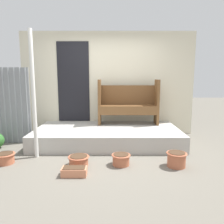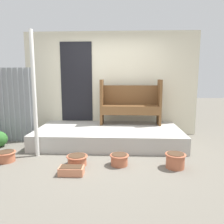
{
  "view_description": "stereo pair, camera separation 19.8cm",
  "coord_description": "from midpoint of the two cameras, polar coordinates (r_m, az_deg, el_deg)",
  "views": [
    {
      "loc": [
        0.15,
        -3.99,
        1.47
      ],
      "look_at": [
        0.14,
        0.28,
        0.79
      ],
      "focal_mm": 35.0,
      "sensor_mm": 36.0,
      "label": 1
    },
    {
      "loc": [
        0.34,
        -3.99,
        1.47
      ],
      "look_at": [
        0.14,
        0.28,
        0.79
      ],
      "focal_mm": 35.0,
      "sensor_mm": 36.0,
      "label": 2
    }
  ],
  "objects": [
    {
      "name": "flower_pot_middle",
      "position": [
        3.8,
        -7.6,
        -12.23
      ],
      "size": [
        0.36,
        0.36,
        0.17
      ],
      "color": "#B26042",
      "rests_on": "ground_plane"
    },
    {
      "name": "support_post",
      "position": [
        4.18,
        -18.38,
        4.19
      ],
      "size": [
        0.07,
        0.07,
        2.3
      ],
      "color": "silver",
      "rests_on": "ground_plane"
    },
    {
      "name": "flower_pot_left",
      "position": [
        4.29,
        -24.75,
        -10.38
      ],
      "size": [
        0.34,
        0.34,
        0.18
      ],
      "color": "#B26042",
      "rests_on": "ground_plane"
    },
    {
      "name": "house_wall",
      "position": [
        5.64,
        0.26,
        7.34
      ],
      "size": [
        4.38,
        0.08,
        2.6
      ],
      "color": "beige",
      "rests_on": "ground_plane"
    },
    {
      "name": "flower_pot_right",
      "position": [
        3.77,
        3.45,
        -12.18
      ],
      "size": [
        0.32,
        0.32,
        0.19
      ],
      "color": "#B26042",
      "rests_on": "ground_plane"
    },
    {
      "name": "flower_pot_far_right",
      "position": [
        3.82,
        17.67,
        -11.84
      ],
      "size": [
        0.34,
        0.34,
        0.25
      ],
      "color": "#B26042",
      "rests_on": "ground_plane"
    },
    {
      "name": "planter_box_rect",
      "position": [
        3.48,
        -8.89,
        -14.9
      ],
      "size": [
        0.37,
        0.2,
        0.13
      ],
      "color": "tan",
      "rests_on": "ground_plane"
    },
    {
      "name": "ground_plane",
      "position": [
        4.26,
        -0.75,
        -11.15
      ],
      "size": [
        24.0,
        24.0,
        0.0
      ],
      "primitive_type": "plane",
      "color": "#666056"
    },
    {
      "name": "porch_slab",
      "position": [
        4.97,
        0.28,
        -6.12
      ],
      "size": [
        3.18,
        1.61,
        0.34
      ],
      "color": "#B2AFA8",
      "rests_on": "ground_plane"
    },
    {
      "name": "bench",
      "position": [
        5.31,
        5.88,
        2.67
      ],
      "size": [
        1.45,
        0.41,
        1.08
      ],
      "rotation": [
        0.0,
        0.0,
        -0.01
      ],
      "color": "brown",
      "rests_on": "porch_slab"
    }
  ]
}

